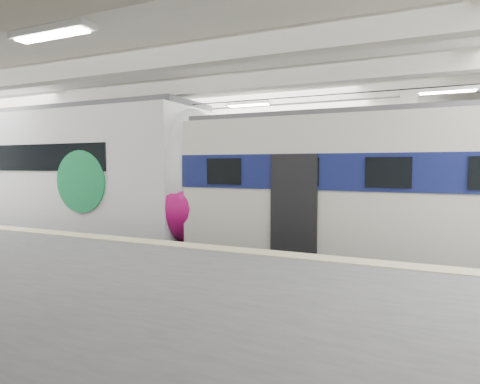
% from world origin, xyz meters
% --- Properties ---
extents(station_hall, '(36.00, 24.00, 5.75)m').
position_xyz_m(station_hall, '(0.00, -1.74, 3.24)').
color(station_hall, black).
rests_on(station_hall, ground).
extents(modern_emu, '(15.18, 3.13, 4.83)m').
position_xyz_m(modern_emu, '(-6.52, -0.00, 2.37)').
color(modern_emu, white).
rests_on(modern_emu, ground).
extents(older_rer, '(12.63, 2.79, 4.20)m').
position_xyz_m(older_rer, '(5.70, 0.00, 2.21)').
color(older_rer, silver).
rests_on(older_rer, ground).
extents(far_train, '(14.51, 3.05, 4.61)m').
position_xyz_m(far_train, '(-2.22, 5.50, 2.38)').
color(far_train, white).
rests_on(far_train, ground).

